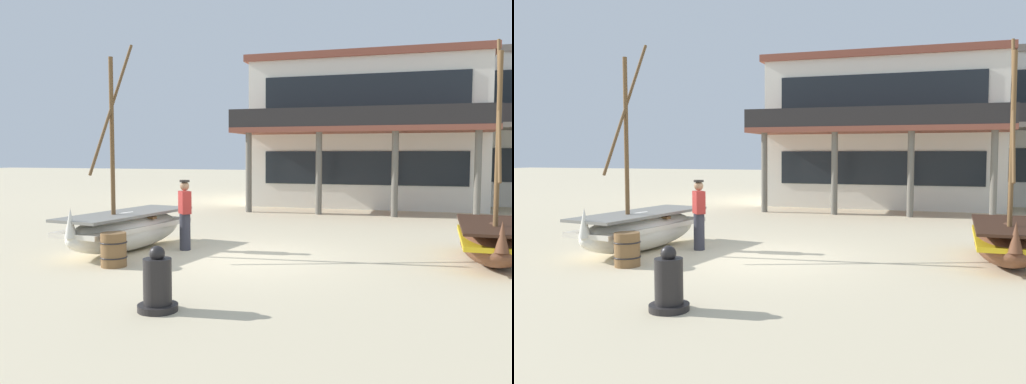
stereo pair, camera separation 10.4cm
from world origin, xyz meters
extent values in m
plane|color=beige|center=(0.00, 0.00, 0.00)|extent=(120.00, 120.00, 0.00)
ellipsoid|color=silver|center=(-2.96, 0.11, 0.46)|extent=(1.82, 3.91, 0.91)
cube|color=silver|center=(-2.96, 0.11, 0.57)|extent=(1.81, 3.77, 0.11)
cube|color=gray|center=(-2.96, 0.11, 0.88)|extent=(1.85, 3.85, 0.06)
cone|color=silver|center=(-3.23, -1.68, 0.87)|extent=(0.29, 0.29, 0.64)
cylinder|color=brown|center=(-3.03, -0.36, 2.57)|extent=(0.10, 0.10, 3.86)
cylinder|color=brown|center=(-3.03, -0.36, 3.37)|extent=(0.30, 1.53, 3.07)
cube|color=brown|center=(-2.92, 0.39, 0.78)|extent=(1.23, 0.34, 0.06)
ellipsoid|color=brown|center=(5.24, 1.14, 0.42)|extent=(1.40, 3.50, 0.83)
cube|color=gold|center=(5.24, 1.14, 0.52)|extent=(1.41, 3.37, 0.10)
cube|color=#351E13|center=(5.24, 1.14, 0.80)|extent=(1.43, 3.44, 0.06)
cone|color=brown|center=(5.19, -0.52, 0.79)|extent=(0.27, 0.27, 0.58)
cylinder|color=brown|center=(5.22, 0.71, 2.48)|extent=(0.10, 0.10, 3.79)
cylinder|color=brown|center=(5.22, 0.71, 3.22)|extent=(0.10, 1.14, 2.97)
cube|color=brown|center=(5.24, 1.40, 0.71)|extent=(1.24, 0.19, 0.06)
cylinder|color=#33333D|center=(-1.63, 0.52, 0.44)|extent=(0.26, 0.26, 0.88)
cube|color=#B22D28|center=(-1.63, 0.52, 1.15)|extent=(0.41, 0.41, 0.54)
sphere|color=#A87A56|center=(-1.63, 0.52, 1.54)|extent=(0.22, 0.22, 0.22)
cylinder|color=#2D2823|center=(-1.63, 0.52, 1.66)|extent=(0.24, 0.24, 0.05)
cylinder|color=black|center=(0.07, -4.14, 0.05)|extent=(0.60, 0.60, 0.10)
cylinder|color=black|center=(0.07, -4.14, 0.44)|extent=(0.42, 0.42, 0.68)
sphere|color=black|center=(0.07, -4.14, 0.85)|extent=(0.23, 0.23, 0.23)
cylinder|color=brown|center=(-2.24, -1.63, 0.35)|extent=(0.52, 0.52, 0.70)
torus|color=black|center=(-2.24, -1.63, 0.50)|extent=(0.56, 0.56, 0.03)
torus|color=black|center=(-2.24, -1.63, 0.20)|extent=(0.56, 0.56, 0.03)
cube|color=silver|center=(1.44, 14.29, 3.12)|extent=(9.77, 6.48, 6.24)
cube|color=brown|center=(1.44, 14.29, 6.39)|extent=(10.17, 6.74, 0.30)
cube|color=black|center=(1.44, 11.02, 1.72)|extent=(8.21, 0.06, 1.37)
cube|color=black|center=(1.44, 11.02, 4.84)|extent=(8.21, 0.06, 1.37)
cube|color=brown|center=(1.44, 9.78, 3.22)|extent=(9.77, 2.54, 0.20)
cylinder|color=#666056|center=(-2.75, 8.89, 1.56)|extent=(0.24, 0.24, 3.12)
cylinder|color=#666056|center=(0.05, 8.89, 1.56)|extent=(0.24, 0.24, 3.12)
cylinder|color=#666056|center=(2.84, 8.89, 1.56)|extent=(0.24, 0.24, 3.12)
cylinder|color=#666056|center=(5.63, 8.89, 1.56)|extent=(0.24, 0.24, 3.12)
cube|color=black|center=(1.44, 8.56, 3.67)|extent=(9.77, 0.08, 0.70)
cylinder|color=#666056|center=(6.25, 11.37, 1.65)|extent=(0.24, 0.24, 3.30)
camera|label=1|loc=(3.74, -11.08, 2.32)|focal=37.42mm
camera|label=2|loc=(3.84, -11.05, 2.32)|focal=37.42mm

